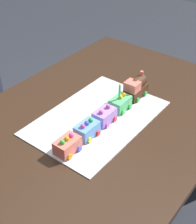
{
  "coord_description": "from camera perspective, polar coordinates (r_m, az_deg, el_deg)",
  "views": [
    {
      "loc": [
        0.93,
        0.69,
        1.6
      ],
      "look_at": [
        0.04,
        0.0,
        0.77
      ],
      "focal_mm": 51.72,
      "sensor_mm": 36.0,
      "label": 1
    }
  ],
  "objects": [
    {
      "name": "dining_table",
      "position": [
        1.51,
        0.86,
        -3.48
      ],
      "size": [
        1.4,
        1.0,
        0.74
      ],
      "color": "#382316",
      "rests_on": "ground"
    },
    {
      "name": "cake_car_gondola_lavender",
      "position": [
        1.37,
        1.15,
        -0.68
      ],
      "size": [
        0.1,
        0.08,
        0.07
      ],
      "color": "#AD84E0",
      "rests_on": "cake_board"
    },
    {
      "name": "ground_plane",
      "position": [
        1.98,
        0.69,
        -17.74
      ],
      "size": [
        8.0,
        8.0,
        0.0
      ],
      "primitive_type": "plane",
      "color": "#2D3038"
    },
    {
      "name": "cake_car_hopper_coral",
      "position": [
        1.24,
        -5.44,
        -5.86
      ],
      "size": [
        0.1,
        0.08,
        0.07
      ],
      "color": "#F27260",
      "rests_on": "cake_board"
    },
    {
      "name": "birthday_candle",
      "position": [
        1.41,
        3.85,
        3.9
      ],
      "size": [
        0.01,
        0.01,
        0.07
      ],
      "color": "#66D872",
      "rests_on": "cake_car_flatbed_mint_green"
    },
    {
      "name": "cake_board",
      "position": [
        1.41,
        -0.0,
        -1.05
      ],
      "size": [
        0.6,
        0.4,
        0.0
      ],
      "primitive_type": "cube",
      "color": "silver",
      "rests_on": "dining_table"
    },
    {
      "name": "cake_locomotive",
      "position": [
        1.54,
        6.69,
        4.26
      ],
      "size": [
        0.14,
        0.08,
        0.12
      ],
      "color": "#472816",
      "rests_on": "cake_board"
    },
    {
      "name": "cake_car_flatbed_mint_green",
      "position": [
        1.45,
        3.94,
        1.55
      ],
      "size": [
        0.1,
        0.08,
        0.07
      ],
      "color": "#59CC7A",
      "rests_on": "cake_board"
    },
    {
      "name": "cake_car_tanker_sky_blue",
      "position": [
        1.3,
        -1.96,
        -3.13
      ],
      "size": [
        0.1,
        0.08,
        0.07
      ],
      "color": "#669EEA",
      "rests_on": "cake_board"
    }
  ]
}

